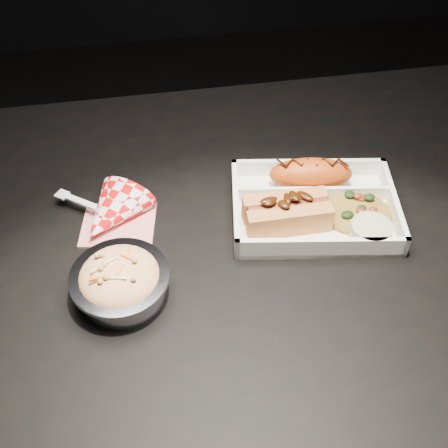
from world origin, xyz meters
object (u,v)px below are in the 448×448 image
at_px(napkin_fork, 110,215).
at_px(dining_table, 238,272).
at_px(fried_pastry, 311,174).
at_px(food_tray, 313,209).
at_px(hotdog, 287,211).
at_px(foil_coleslaw_cup, 120,280).

bearing_deg(napkin_fork, dining_table, 19.00).
relative_size(dining_table, fried_pastry, 9.06).
distance_m(dining_table, food_tray, 0.16).
relative_size(dining_table, hotdog, 9.40).
bearing_deg(dining_table, fried_pastry, 31.22).
height_order(food_tray, fried_pastry, fried_pastry).
xyz_separation_m(dining_table, hotdog, (0.07, 0.01, 0.12)).
height_order(dining_table, food_tray, food_tray).
distance_m(dining_table, napkin_fork, 0.22).
bearing_deg(napkin_fork, hotdog, 24.92).
bearing_deg(napkin_fork, fried_pastry, 40.14).
height_order(dining_table, fried_pastry, fried_pastry).
distance_m(fried_pastry, foil_coleslaw_cup, 0.35).
bearing_deg(napkin_fork, foil_coleslaw_cup, -49.12).
relative_size(hotdog, foil_coleslaw_cup, 0.95).
xyz_separation_m(dining_table, napkin_fork, (-0.19, 0.06, 0.11)).
bearing_deg(foil_coleslaw_cup, hotdog, 18.86).
distance_m(foil_coleslaw_cup, napkin_fork, 0.14).
bearing_deg(food_tray, fried_pastry, 90.00).
bearing_deg(hotdog, fried_pastry, 52.24).
distance_m(dining_table, foil_coleslaw_cup, 0.23).
height_order(fried_pastry, foil_coleslaw_cup, foil_coleslaw_cup).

